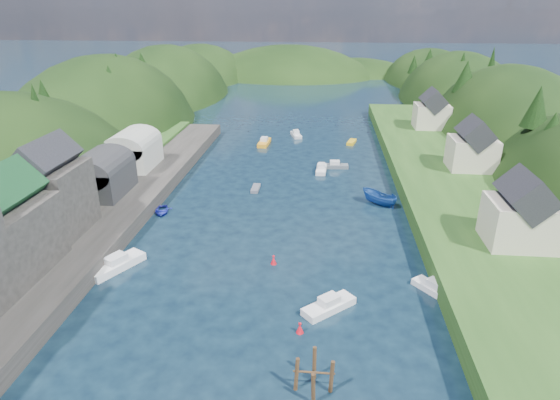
# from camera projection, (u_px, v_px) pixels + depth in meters

# --- Properties ---
(ground) EXTENTS (600.00, 600.00, 0.00)m
(ground) POSITION_uv_depth(u_px,v_px,m) (292.00, 172.00, 81.18)
(ground) COLOR black
(ground) RESTS_ON ground
(hillside_left) EXTENTS (44.00, 245.56, 52.00)m
(hillside_left) POSITION_uv_depth(u_px,v_px,m) (111.00, 164.00, 111.18)
(hillside_left) COLOR black
(hillside_left) RESTS_ON ground
(hillside_right) EXTENTS (36.00, 245.56, 48.00)m
(hillside_right) POSITION_uv_depth(u_px,v_px,m) (503.00, 173.00, 103.06)
(hillside_right) COLOR black
(hillside_right) RESTS_ON ground
(far_hills) EXTENTS (103.00, 68.00, 44.00)m
(far_hills) POSITION_uv_depth(u_px,v_px,m) (315.00, 100.00, 199.07)
(far_hills) COLOR black
(far_hills) RESTS_ON ground
(hill_trees) EXTENTS (90.50, 147.96, 12.94)m
(hill_trees) POSITION_uv_depth(u_px,v_px,m) (304.00, 93.00, 91.05)
(hill_trees) COLOR black
(hill_trees) RESTS_ON ground
(quay_left) EXTENTS (12.00, 110.00, 2.00)m
(quay_left) POSITION_uv_depth(u_px,v_px,m) (72.00, 242.00, 55.37)
(quay_left) COLOR #2D2B28
(quay_left) RESTS_ON ground
(terrace_left_grass) EXTENTS (12.00, 110.00, 2.50)m
(terrace_left_grass) POSITION_uv_depth(u_px,v_px,m) (16.00, 237.00, 55.89)
(terrace_left_grass) COLOR #234719
(terrace_left_grass) RESTS_ON ground
(boat_sheds) EXTENTS (7.00, 21.00, 7.50)m
(boat_sheds) POSITION_uv_depth(u_px,v_px,m) (118.00, 158.00, 71.33)
(boat_sheds) COLOR #2D2D30
(boat_sheds) RESTS_ON quay_left
(terrace_right) EXTENTS (16.00, 120.00, 2.40)m
(terrace_right) POSITION_uv_depth(u_px,v_px,m) (455.00, 192.00, 69.35)
(terrace_right) COLOR #234719
(terrace_right) RESTS_ON ground
(right_bank_cottages) EXTENTS (9.00, 59.24, 8.41)m
(right_bank_cottages) POSITION_uv_depth(u_px,v_px,m) (466.00, 147.00, 74.94)
(right_bank_cottages) COLOR beige
(right_bank_cottages) RESTS_ON terrace_right
(piling_cluster_far) EXTENTS (3.14, 2.93, 3.47)m
(piling_cluster_far) POSITION_uv_depth(u_px,v_px,m) (314.00, 378.00, 34.97)
(piling_cluster_far) COLOR #382314
(piling_cluster_far) RESTS_ON ground
(channel_buoy_near) EXTENTS (0.70, 0.70, 1.10)m
(channel_buoy_near) POSITION_uv_depth(u_px,v_px,m) (300.00, 328.00, 41.44)
(channel_buoy_near) COLOR red
(channel_buoy_near) RESTS_ON ground
(channel_buoy_far) EXTENTS (0.70, 0.70, 1.10)m
(channel_buoy_far) POSITION_uv_depth(u_px,v_px,m) (274.00, 260.00, 52.45)
(channel_buoy_far) COLOR red
(channel_buoy_far) RESTS_ON ground
(moored_boats) EXTENTS (38.66, 91.73, 2.32)m
(moored_boats) POSITION_uv_depth(u_px,v_px,m) (257.00, 247.00, 54.92)
(moored_boats) COLOR white
(moored_boats) RESTS_ON ground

